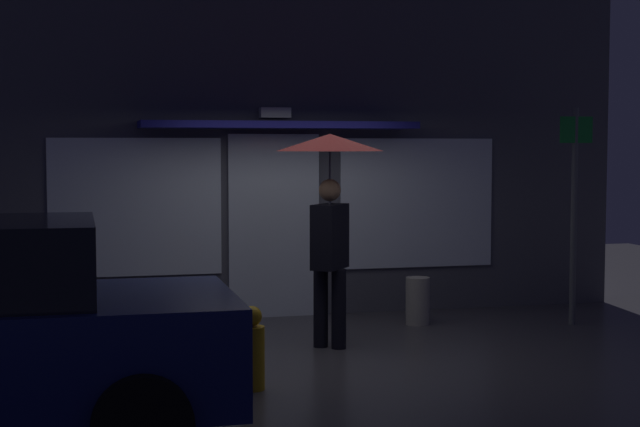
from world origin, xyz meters
name	(u,v)px	position (x,y,z in m)	size (l,w,h in m)	color
ground_plane	(317,355)	(0.00, 0.00, 0.00)	(18.00, 18.00, 0.00)	#423F44
building_facade	(271,147)	(0.00, 2.34, 2.05)	(8.88, 1.00, 4.14)	#4C4C56
person_with_umbrella	(330,184)	(0.21, 0.29, 1.67)	(1.09, 1.09, 2.18)	black
street_sign_post	(574,203)	(3.24, 0.86, 1.41)	(0.40, 0.07, 2.49)	#595B60
sidewalk_bollard	(418,301)	(1.51, 1.29, 0.27)	(0.28, 0.28, 0.55)	#9E998E
fire_hydrant	(252,351)	(-0.85, -1.19, 0.33)	(0.22, 0.22, 0.71)	gold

